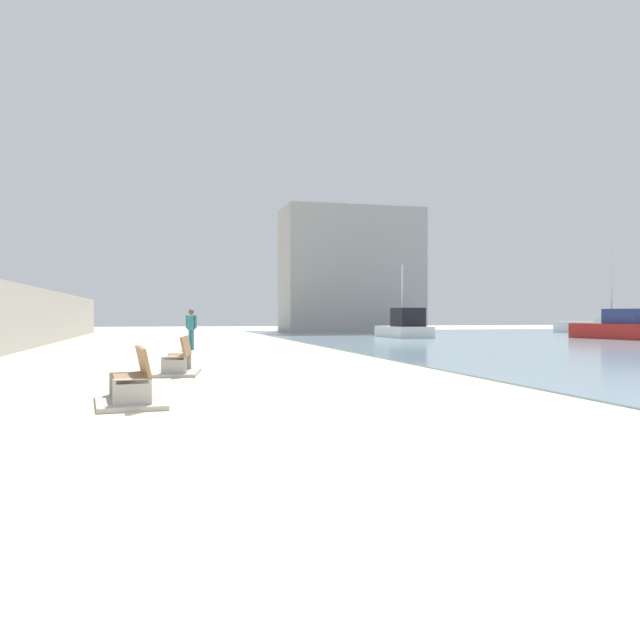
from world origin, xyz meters
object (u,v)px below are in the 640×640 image
(boat_outer, at_px, (405,327))
(bench_far, at_px, (178,365))
(boat_far_left, at_px, (618,328))
(boat_nearest, at_px, (607,325))
(person_walking, at_px, (191,326))
(bench_near, at_px, (131,390))

(boat_outer, bearing_deg, bench_far, -123.42)
(boat_far_left, bearing_deg, boat_nearest, 54.93)
(bench_far, height_order, person_walking, person_walking)
(bench_far, relative_size, boat_outer, 0.46)
(person_walking, distance_m, boat_far_left, 26.88)
(bench_far, distance_m, person_walking, 11.69)
(person_walking, bearing_deg, boat_nearest, 26.03)
(boat_nearest, height_order, boat_outer, boat_outer)
(bench_far, bearing_deg, boat_outer, 56.58)
(person_walking, distance_m, boat_nearest, 37.55)
(boat_outer, bearing_deg, person_walking, -141.40)
(boat_nearest, xyz_separation_m, boat_outer, (-19.32, -4.97, 0.02))
(bench_near, bearing_deg, person_walking, 84.10)
(person_walking, bearing_deg, bench_far, -94.16)
(bench_near, distance_m, boat_nearest, 48.88)
(bench_far, xyz_separation_m, boat_outer, (15.27, 23.14, 0.51))
(boat_far_left, bearing_deg, person_walking, -167.54)
(bench_near, bearing_deg, boat_far_left, 39.29)
(bench_near, relative_size, boat_nearest, 0.28)
(bench_near, relative_size, boat_outer, 0.45)
(bench_near, xyz_separation_m, boat_nearest, (35.51, 33.59, 0.49))
(boat_nearest, bearing_deg, person_walking, -153.97)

